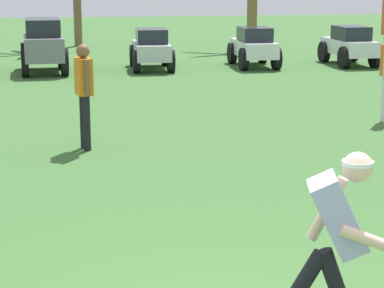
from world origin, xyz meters
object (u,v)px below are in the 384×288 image
(frisbee_thrower, at_px, (335,238))
(parked_car_slot_g, at_px, (350,45))
(parked_car_slot_d, at_px, (43,44))
(parked_car_slot_f, at_px, (254,46))
(teammate_midfield, at_px, (84,87))
(parked_car_slot_e, at_px, (151,48))

(frisbee_thrower, distance_m, parked_car_slot_g, 16.71)
(parked_car_slot_d, relative_size, parked_car_slot_f, 1.07)
(teammate_midfield, height_order, parked_car_slot_e, teammate_midfield)
(frisbee_thrower, bearing_deg, parked_car_slot_d, 98.01)
(teammate_midfield, xyz_separation_m, parked_car_slot_f, (5.03, 9.20, -0.38))
(frisbee_thrower, height_order, parked_car_slot_d, frisbee_thrower)
(frisbee_thrower, bearing_deg, teammate_midfield, 102.92)
(parked_car_slot_d, bearing_deg, parked_car_slot_g, 0.73)
(frisbee_thrower, height_order, teammate_midfield, teammate_midfield)
(parked_car_slot_g, bearing_deg, parked_car_slot_d, -179.27)
(teammate_midfield, xyz_separation_m, parked_car_slot_d, (-0.70, 8.99, -0.20))
(frisbee_thrower, distance_m, parked_car_slot_d, 15.50)
(parked_car_slot_e, bearing_deg, parked_car_slot_g, -0.24)
(teammate_midfield, bearing_deg, parked_car_slot_e, 76.71)
(frisbee_thrower, bearing_deg, parked_car_slot_f, 77.07)
(parked_car_slot_d, relative_size, parked_car_slot_g, 1.08)
(parked_car_slot_f, xyz_separation_m, parked_car_slot_g, (2.77, -0.10, 0.00))
(teammate_midfield, height_order, parked_car_slot_d, teammate_midfield)
(frisbee_thrower, relative_size, parked_car_slot_e, 0.63)
(parked_car_slot_e, xyz_separation_m, parked_car_slot_f, (2.87, 0.07, 0.00))
(parked_car_slot_d, height_order, parked_car_slot_g, parked_car_slot_d)
(parked_car_slot_f, bearing_deg, parked_car_slot_g, -2.03)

